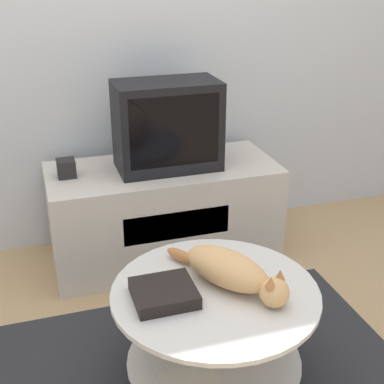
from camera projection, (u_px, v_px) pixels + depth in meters
ground_plane at (192, 381)px, 2.04m from camera, size 12.00×12.00×0.00m
rug at (192, 379)px, 2.04m from camera, size 1.66×1.08×0.02m
tv_stand at (164, 212)px, 2.79m from camera, size 1.16×0.52×0.51m
tv at (167, 126)px, 2.60m from camera, size 0.50×0.28×0.43m
speaker at (66, 168)px, 2.56m from camera, size 0.09×0.09×0.09m
coffee_table at (215, 325)px, 1.92m from camera, size 0.73×0.73×0.41m
dvd_box at (164, 293)px, 1.80m from camera, size 0.21×0.19×0.05m
cat at (232, 271)px, 1.86m from camera, size 0.32×0.47×0.13m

